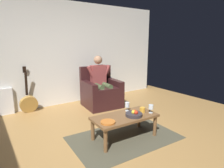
# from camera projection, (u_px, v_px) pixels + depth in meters

# --- Properties ---
(ground_plane) EXTENTS (7.08, 7.08, 0.00)m
(ground_plane) POSITION_uv_depth(u_px,v_px,m) (118.00, 149.00, 2.93)
(ground_plane) COLOR #A07742
(wall_back) EXTENTS (6.30, 0.06, 2.58)m
(wall_back) POSITION_uv_depth(u_px,v_px,m) (55.00, 54.00, 4.77)
(wall_back) COLOR silver
(wall_back) RESTS_ON ground
(rug) EXTENTS (1.83, 1.20, 0.01)m
(rug) POSITION_uv_depth(u_px,v_px,m) (124.00, 137.00, 3.28)
(rug) COLOR #474534
(rug) RESTS_ON ground
(armchair) EXTENTS (0.91, 0.89, 0.98)m
(armchair) POSITION_uv_depth(u_px,v_px,m) (101.00, 93.00, 4.86)
(armchair) COLOR black
(armchair) RESTS_ON ground
(person_seated) EXTENTS (0.64, 0.63, 1.26)m
(person_seated) POSITION_uv_depth(u_px,v_px,m) (101.00, 79.00, 4.79)
(person_seated) COLOR brown
(person_seated) RESTS_ON ground
(coffee_table) EXTENTS (1.10, 0.57, 0.40)m
(coffee_table) POSITION_uv_depth(u_px,v_px,m) (125.00, 119.00, 3.21)
(coffee_table) COLOR brown
(coffee_table) RESTS_ON ground
(guitar) EXTENTS (0.39, 0.24, 1.06)m
(guitar) POSITION_uv_depth(u_px,v_px,m) (29.00, 103.00, 4.42)
(guitar) COLOR #AE823C
(guitar) RESTS_ON ground
(wine_glass_near) EXTENTS (0.08, 0.08, 0.16)m
(wine_glass_near) POSITION_uv_depth(u_px,v_px,m) (127.00, 105.00, 3.40)
(wine_glass_near) COLOR silver
(wine_glass_near) RESTS_ON coffee_table
(wine_glass_far) EXTENTS (0.08, 0.08, 0.14)m
(wine_glass_far) POSITION_uv_depth(u_px,v_px,m) (151.00, 107.00, 3.31)
(wine_glass_far) COLOR silver
(wine_glass_far) RESTS_ON coffee_table
(fruit_bowl) EXTENTS (0.28, 0.28, 0.11)m
(fruit_bowl) POSITION_uv_depth(u_px,v_px,m) (134.00, 114.00, 3.18)
(fruit_bowl) COLOR #2F2B30
(fruit_bowl) RESTS_ON coffee_table
(decorative_dish) EXTENTS (0.23, 0.23, 0.02)m
(decorative_dish) POSITION_uv_depth(u_px,v_px,m) (108.00, 122.00, 2.92)
(decorative_dish) COLOR #BA6423
(decorative_dish) RESTS_ON coffee_table
(candle_jar) EXTENTS (0.09, 0.09, 0.09)m
(candle_jar) POSITION_uv_depth(u_px,v_px,m) (142.00, 110.00, 3.35)
(candle_jar) COLOR gold
(candle_jar) RESTS_ON coffee_table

